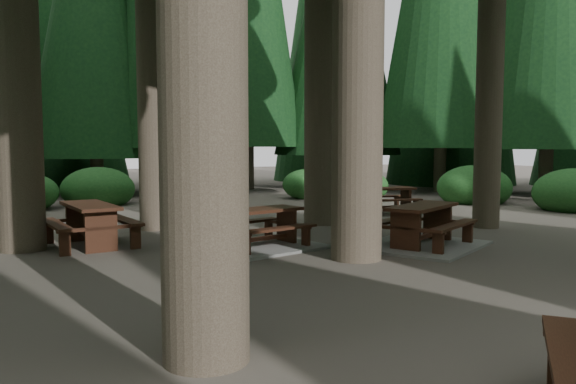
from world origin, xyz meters
name	(u,v)px	position (x,y,z in m)	size (l,w,h in m)	color
ground	(320,266)	(0.00, 0.00, 0.00)	(80.00, 80.00, 0.00)	#4C463E
picnic_table_a	(422,232)	(2.53, 0.62, 0.27)	(2.94, 2.77, 0.79)	gray
picnic_table_b	(90,218)	(-3.05, 3.38, 0.53)	(1.71, 2.02, 0.80)	#331A0F
picnic_table_c	(258,235)	(-0.28, 1.83, 0.24)	(2.52, 2.25, 0.73)	gray
picnic_table_d	(385,196)	(5.04, 5.33, 0.47)	(1.84, 1.57, 0.72)	#331A0F
shrub_ring	(334,231)	(0.70, 0.75, 0.40)	(23.86, 24.64, 1.49)	#1B511E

